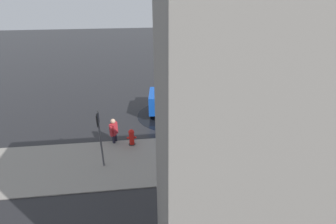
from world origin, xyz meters
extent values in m
plane|color=black|center=(0.00, 0.00, 0.00)|extent=(60.00, 60.00, 0.00)
cube|color=gray|center=(0.00, 4.20, 0.02)|extent=(24.00, 3.20, 0.04)
cube|color=blue|center=(0.96, 0.22, 0.79)|extent=(4.06, 2.10, 0.99)
cube|color=#1E232B|center=(0.65, 0.25, 1.67)|extent=(2.49, 1.74, 0.77)
cylinder|color=black|center=(2.31, 0.79, 0.30)|extent=(0.62, 0.28, 0.60)
cylinder|color=black|center=(2.16, -0.63, 0.30)|extent=(0.62, 0.28, 0.60)
cylinder|color=black|center=(-0.24, 1.07, 0.30)|extent=(0.62, 0.28, 0.60)
cylinder|color=black|center=(-0.40, -0.35, 0.30)|extent=(0.62, 0.28, 0.60)
cube|color=#191E38|center=(-5.07, 1.15, 1.15)|extent=(2.43, 2.49, 1.50)
cylinder|color=black|center=(-4.99, 2.04, 0.40)|extent=(0.84, 0.45, 0.80)
cylinder|color=black|center=(-5.37, 0.31, 0.40)|extent=(0.84, 0.45, 0.80)
cylinder|color=red|center=(3.87, 2.97, 0.31)|extent=(0.22, 0.22, 0.62)
sphere|color=red|center=(3.87, 2.97, 0.67)|extent=(0.26, 0.26, 0.26)
cylinder|color=red|center=(3.71, 2.97, 0.38)|extent=(0.10, 0.09, 0.09)
cylinder|color=red|center=(4.03, 2.97, 0.38)|extent=(0.10, 0.09, 0.09)
cylinder|color=#2D2D2D|center=(3.87, 2.97, 0.03)|extent=(0.31, 0.31, 0.06)
cube|color=#B2262D|center=(4.65, 2.67, 0.73)|extent=(0.35, 0.42, 0.55)
sphere|color=tan|center=(4.65, 2.67, 1.11)|extent=(0.22, 0.22, 0.22)
cylinder|color=#1E1E2D|center=(4.62, 2.59, 0.23)|extent=(0.13, 0.13, 0.45)
cylinder|color=#1E1E2D|center=(4.68, 2.75, 0.23)|extent=(0.13, 0.13, 0.45)
cylinder|color=#B2262D|center=(4.56, 2.45, 0.73)|extent=(0.09, 0.09, 0.50)
cylinder|color=#B2262D|center=(4.73, 2.89, 0.73)|extent=(0.09, 0.09, 0.50)
cylinder|color=#B7BABF|center=(-2.56, 5.09, 0.53)|extent=(0.04, 0.04, 1.05)
cylinder|color=#B7BABF|center=(-0.18, 5.09, 0.53)|extent=(0.04, 0.04, 1.05)
cylinder|color=#B7BABF|center=(2.19, 5.09, 0.53)|extent=(0.04, 0.04, 1.05)
cylinder|color=#B7BABF|center=(-1.37, 5.09, 1.00)|extent=(7.12, 0.04, 0.04)
cylinder|color=#B7BABF|center=(-1.37, 5.09, 0.58)|extent=(7.12, 0.04, 0.04)
cylinder|color=#4C4C51|center=(4.97, 4.37, 1.20)|extent=(0.07, 0.07, 2.40)
cube|color=black|center=(4.97, 4.37, 2.15)|extent=(0.04, 0.44, 0.44)
cylinder|color=black|center=(1.78, 0.28, 0.00)|extent=(3.63, 3.63, 0.01)
camera|label=1|loc=(3.42, 12.99, 6.65)|focal=28.00mm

